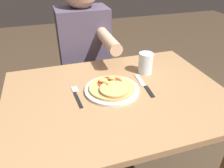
{
  "coord_description": "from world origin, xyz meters",
  "views": [
    {
      "loc": [
        -0.28,
        -0.81,
        1.32
      ],
      "look_at": [
        -0.02,
        0.03,
        0.79
      ],
      "focal_mm": 35.0,
      "sensor_mm": 36.0,
      "label": 1
    }
  ],
  "objects": [
    {
      "name": "fork",
      "position": [
        -0.18,
        0.04,
        0.75
      ],
      "size": [
        0.03,
        0.18,
        0.0
      ],
      "color": "black",
      "rests_on": "dining_table"
    },
    {
      "name": "dining_table",
      "position": [
        0.0,
        0.0,
        0.62
      ],
      "size": [
        1.04,
        0.76,
        0.75
      ],
      "color": "#9E754C",
      "rests_on": "ground_plane"
    },
    {
      "name": "knife",
      "position": [
        0.15,
        0.02,
        0.75
      ],
      "size": [
        0.03,
        0.22,
        0.0
      ],
      "color": "black",
      "rests_on": "dining_table"
    },
    {
      "name": "person_diner",
      "position": [
        -0.04,
        0.59,
        0.72
      ],
      "size": [
        0.33,
        0.52,
        1.22
      ],
      "color": "#2D2D38",
      "rests_on": "ground_plane"
    },
    {
      "name": "pizza",
      "position": [
        -0.02,
        0.02,
        0.77
      ],
      "size": [
        0.22,
        0.22,
        0.04
      ],
      "color": "tan",
      "rests_on": "plate"
    },
    {
      "name": "plate",
      "position": [
        -0.02,
        0.03,
        0.75
      ],
      "size": [
        0.26,
        0.26,
        0.01
      ],
      "color": "silver",
      "rests_on": "dining_table"
    },
    {
      "name": "drinking_glass",
      "position": [
        0.22,
        0.15,
        0.8
      ],
      "size": [
        0.08,
        0.08,
        0.11
      ],
      "color": "silver",
      "rests_on": "dining_table"
    }
  ]
}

